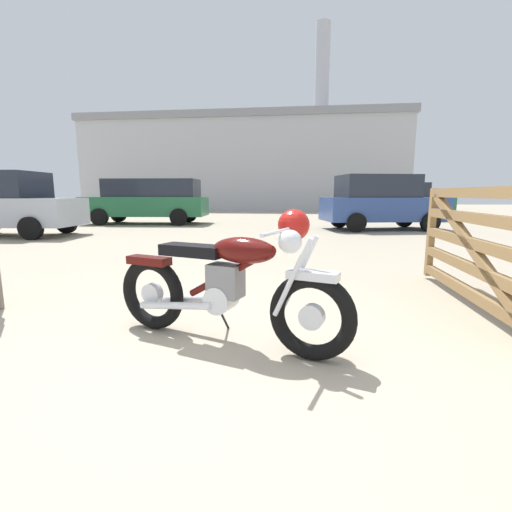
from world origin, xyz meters
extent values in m
plane|color=tan|center=(0.00, 0.00, 0.00)|extent=(80.00, 80.00, 0.00)
torus|color=black|center=(0.64, 0.09, 0.32)|extent=(0.64, 0.33, 0.64)
cylinder|color=silver|center=(0.64, 0.09, 0.32)|extent=(0.20, 0.14, 0.18)
torus|color=black|center=(-0.71, 0.61, 0.32)|extent=(0.64, 0.33, 0.64)
cylinder|color=silver|center=(-0.71, 0.61, 0.32)|extent=(0.20, 0.14, 0.18)
cube|color=silver|center=(0.64, 0.09, 0.62)|extent=(0.38, 0.25, 0.06)
cube|color=#4C0C0A|center=(-0.72, 0.61, 0.61)|extent=(0.42, 0.27, 0.07)
cylinder|color=silver|center=(0.55, 0.20, 0.60)|extent=(0.28, 0.14, 0.58)
cylinder|color=silver|center=(0.49, 0.06, 0.60)|extent=(0.28, 0.14, 0.58)
sphere|color=silver|center=(0.48, 0.15, 0.85)|extent=(0.17, 0.17, 0.17)
cylinder|color=silver|center=(0.40, 0.18, 0.92)|extent=(0.25, 0.59, 0.03)
sphere|color=#B21914|center=(0.51, 0.46, 0.94)|extent=(0.25, 0.25, 0.25)
cylinder|color=#4C0C0A|center=(0.03, 0.32, 0.58)|extent=(0.73, 0.32, 0.47)
ellipsoid|color=#4C0C0A|center=(0.13, 0.28, 0.76)|extent=(0.56, 0.39, 0.20)
cube|color=black|center=(-0.29, 0.45, 0.73)|extent=(0.58, 0.38, 0.09)
cube|color=slate|center=(-0.02, 0.34, 0.51)|extent=(0.31, 0.26, 0.26)
cylinder|color=silver|center=(-0.05, 0.35, 0.36)|extent=(0.28, 0.27, 0.22)
cylinder|color=silver|center=(-0.37, 0.58, 0.28)|extent=(0.68, 0.31, 0.14)
cylinder|color=silver|center=(-0.44, 0.40, 0.28)|extent=(0.68, 0.31, 0.14)
cylinder|color=black|center=(-0.08, 0.55, 0.16)|extent=(0.10, 0.23, 0.33)
cube|color=olive|center=(2.47, 2.75, 0.65)|extent=(0.09, 0.10, 1.20)
cube|color=olive|center=(2.40, 1.55, 0.15)|extent=(0.21, 2.40, 0.11)
cube|color=olive|center=(2.40, 1.55, 0.41)|extent=(0.21, 2.40, 0.11)
cube|color=olive|center=(2.40, 1.55, 0.67)|extent=(0.21, 2.40, 0.11)
cube|color=olive|center=(2.40, 1.55, 0.93)|extent=(0.21, 2.40, 0.11)
cube|color=olive|center=(2.40, 1.55, 1.19)|extent=(0.21, 2.40, 0.11)
cube|color=olive|center=(2.40, 1.55, 0.65)|extent=(0.20, 2.20, 1.08)
cylinder|color=black|center=(4.78, 11.02, 0.30)|extent=(0.62, 0.29, 0.60)
cylinder|color=black|center=(5.06, 9.40, 0.30)|extent=(0.62, 0.29, 0.60)
cylinder|color=black|center=(2.42, 10.61, 0.30)|extent=(0.62, 0.29, 0.60)
cylinder|color=black|center=(2.69, 9.00, 0.30)|extent=(0.62, 0.29, 0.60)
cube|color=#2D4784|center=(3.74, 10.01, 0.68)|extent=(4.12, 2.28, 0.76)
cube|color=#232833|center=(3.49, 9.97, 1.42)|extent=(2.62, 1.90, 0.72)
cylinder|color=black|center=(-6.43, 10.83, 0.32)|extent=(0.65, 0.23, 0.64)
cylinder|color=black|center=(-6.50, 12.59, 0.32)|extent=(0.65, 0.23, 0.64)
cylinder|color=black|center=(-3.43, 10.94, 0.32)|extent=(0.65, 0.23, 0.64)
cylinder|color=black|center=(-3.50, 12.69, 0.32)|extent=(0.65, 0.23, 0.64)
cube|color=#23663D|center=(-4.96, 11.76, 0.69)|extent=(4.76, 1.93, 0.74)
cube|color=#232833|center=(-4.66, 11.77, 1.40)|extent=(3.56, 1.73, 0.68)
cylinder|color=black|center=(-6.09, 8.15, 0.30)|extent=(0.60, 0.20, 0.60)
cylinder|color=black|center=(-6.05, 6.51, 0.30)|extent=(0.60, 0.20, 0.60)
cube|color=#ADB2BC|center=(-7.27, 7.30, 0.68)|extent=(3.94, 1.73, 0.76)
cylinder|color=black|center=(7.12, 15.75, 0.31)|extent=(0.63, 0.23, 0.62)
cylinder|color=black|center=(7.20, 14.03, 0.31)|extent=(0.63, 0.23, 0.62)
cylinder|color=black|center=(4.43, 15.62, 0.31)|extent=(0.63, 0.23, 0.62)
cylinder|color=black|center=(4.50, 13.91, 0.31)|extent=(0.63, 0.23, 0.62)
cube|color=#23663D|center=(5.81, 14.83, 0.67)|extent=(4.27, 1.91, 0.72)
cube|color=#232833|center=(5.81, 14.83, 1.35)|extent=(2.07, 1.65, 0.64)
cube|color=#B2B2B7|center=(-2.46, 27.69, 3.12)|extent=(23.51, 10.93, 6.25)
cube|color=gray|center=(-2.46, 27.69, 6.50)|extent=(23.83, 11.25, 0.50)
cylinder|color=#B2B2B7|center=(3.29, 27.39, 10.00)|extent=(1.10, 1.10, 7.51)
camera|label=1|loc=(0.42, -2.40, 1.18)|focal=25.53mm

